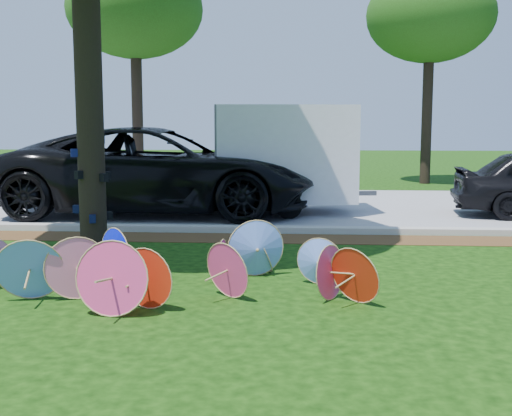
# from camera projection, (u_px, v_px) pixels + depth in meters

# --- Properties ---
(ground) EXTENTS (90.00, 90.00, 0.00)m
(ground) POSITION_uv_depth(u_px,v_px,m) (201.00, 307.00, 7.40)
(ground) COLOR black
(ground) RESTS_ON ground
(mulch_strip) EXTENTS (90.00, 1.00, 0.01)m
(mulch_strip) POSITION_uv_depth(u_px,v_px,m) (238.00, 238.00, 11.86)
(mulch_strip) COLOR #472D16
(mulch_strip) RESTS_ON ground
(curb) EXTENTS (90.00, 0.30, 0.12)m
(curb) POSITION_uv_depth(u_px,v_px,m) (241.00, 229.00, 12.54)
(curb) COLOR #B7B5AD
(curb) RESTS_ON ground
(street) EXTENTS (90.00, 8.00, 0.01)m
(street) POSITION_uv_depth(u_px,v_px,m) (256.00, 205.00, 16.65)
(street) COLOR gray
(street) RESTS_ON ground
(parasol_pile) EXTENTS (5.21, 2.75, 0.86)m
(parasol_pile) POSITION_uv_depth(u_px,v_px,m) (177.00, 264.00, 7.97)
(parasol_pile) COLOR #040FCA
(parasol_pile) RESTS_ON ground
(black_van) EXTENTS (7.31, 3.42, 2.02)m
(black_van) POSITION_uv_depth(u_px,v_px,m) (159.00, 171.00, 14.96)
(black_van) COLOR black
(black_van) RESTS_ON ground
(cargo_trailer) EXTENTS (3.42, 2.42, 2.83)m
(cargo_trailer) POSITION_uv_depth(u_px,v_px,m) (284.00, 153.00, 15.14)
(cargo_trailer) COLOR white
(cargo_trailer) RESTS_ON ground
(bg_trees) EXTENTS (20.10, 6.51, 7.40)m
(bg_trees) POSITION_uv_depth(u_px,v_px,m) (398.00, 11.00, 20.97)
(bg_trees) COLOR black
(bg_trees) RESTS_ON ground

